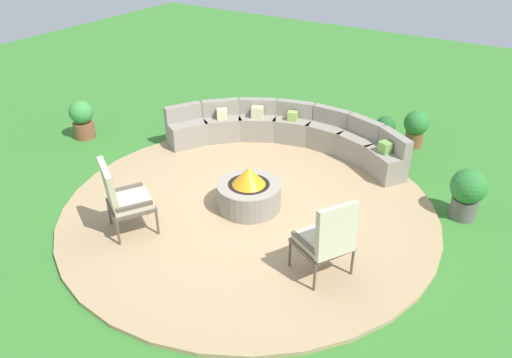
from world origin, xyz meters
The scene contains 10 objects.
ground_plane centered at (0.00, 0.00, 0.00)m, with size 24.00×24.00×0.00m, color #387A2D.
patio_circle centered at (0.00, 0.00, 0.03)m, with size 5.69×5.69×0.06m, color tan.
fire_pit centered at (0.00, 0.00, 0.32)m, with size 0.97×0.97×0.68m.
curved_stone_bench centered at (-0.50, 2.07, 0.36)m, with size 4.36×1.94×0.75m.
lounge_chair_front_left centered at (-1.12, -1.45, 0.62)m, with size 0.80×0.83×1.14m.
lounge_chair_front_right centered at (1.65, -0.78, 0.62)m, with size 0.80×0.82×1.10m.
potted_plant_0 centered at (-4.19, 0.43, 0.41)m, with size 0.46×0.46×0.77m.
potted_plant_1 centered at (1.44, 3.56, 0.40)m, with size 0.46×0.46×0.71m.
potted_plant_2 centered at (2.81, 1.57, 0.45)m, with size 0.52×0.52×0.80m.
potted_plant_3 centered at (0.96, 3.23, 0.34)m, with size 0.38×0.38×0.61m.
Camera 1 is at (3.51, -5.30, 4.24)m, focal length 34.75 mm.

